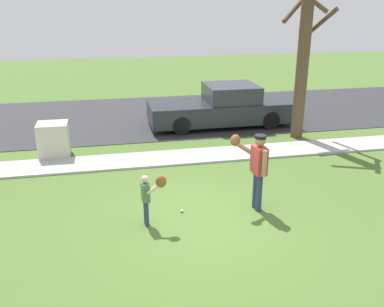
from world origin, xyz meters
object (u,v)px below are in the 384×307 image
at_px(person_adult, 257,164).
at_px(utility_cabinet, 54,140).
at_px(street_tree_near, 304,47).
at_px(parked_pickup_dark, 223,107).
at_px(person_child, 149,193).
at_px(baseball, 182,211).

relative_size(person_adult, utility_cabinet, 1.68).
height_order(utility_cabinet, street_tree_near, street_tree_near).
bearing_deg(parked_pickup_dark, person_child, 63.20).
relative_size(person_adult, street_tree_near, 0.30).
distance_m(person_adult, baseball, 1.91).
distance_m(street_tree_near, parked_pickup_dark, 3.63).
distance_m(baseball, street_tree_near, 7.21).
bearing_deg(person_child, street_tree_near, 37.14).
height_order(baseball, parked_pickup_dark, parked_pickup_dark).
bearing_deg(baseball, utility_cabinet, 125.60).
relative_size(utility_cabinet, street_tree_near, 0.18).
relative_size(person_adult, baseball, 23.06).
bearing_deg(street_tree_near, parked_pickup_dark, 137.68).
distance_m(person_child, baseball, 1.08).
relative_size(person_child, utility_cabinet, 1.11).
relative_size(person_adult, person_child, 1.51).
distance_m(person_adult, parked_pickup_dark, 6.67).
relative_size(utility_cabinet, parked_pickup_dark, 0.20).
distance_m(utility_cabinet, parked_pickup_dark, 6.14).
xyz_separation_m(baseball, parked_pickup_dark, (2.71, 6.41, 0.64)).
height_order(person_child, street_tree_near, street_tree_near).
xyz_separation_m(baseball, utility_cabinet, (-3.02, 4.21, 0.47)).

